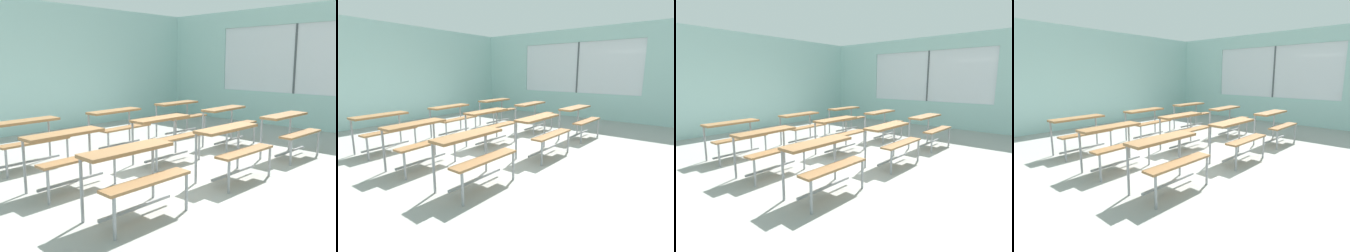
{
  "view_description": "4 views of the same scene",
  "coord_description": "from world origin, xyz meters",
  "views": [
    {
      "loc": [
        -3.81,
        -3.7,
        1.67
      ],
      "look_at": [
        0.44,
        0.45,
        0.61
      ],
      "focal_mm": 39.42,
      "sensor_mm": 36.0,
      "label": 1
    },
    {
      "loc": [
        -3.8,
        -3.3,
        1.6
      ],
      "look_at": [
        0.59,
        0.18,
        0.42
      ],
      "focal_mm": 28.0,
      "sensor_mm": 36.0,
      "label": 2
    },
    {
      "loc": [
        -3.8,
        -3.3,
        1.6
      ],
      "look_at": [
        0.7,
        0.6,
        0.53
      ],
      "focal_mm": 28.0,
      "sensor_mm": 36.0,
      "label": 3
    },
    {
      "loc": [
        -3.8,
        -3.3,
        1.6
      ],
      "look_at": [
        -0.49,
        -0.27,
        0.72
      ],
      "focal_mm": 28.0,
      "sensor_mm": 36.0,
      "label": 4
    }
  ],
  "objects": [
    {
      "name": "desk_bench_r0c1",
      "position": [
        0.43,
        -0.83,
        0.56
      ],
      "size": [
        1.11,
        0.6,
        0.74
      ],
      "rotation": [
        0.0,
        0.0,
        -0.01
      ],
      "color": "olive",
      "rests_on": "ground"
    },
    {
      "name": "desk_bench_r0c2",
      "position": [
        2.17,
        -0.82,
        0.56
      ],
      "size": [
        1.12,
        0.62,
        0.74
      ],
      "rotation": [
        0.0,
        0.0,
        -0.03
      ],
      "color": "olive",
      "rests_on": "ground"
    },
    {
      "name": "wall_right",
      "position": [
        5.0,
        -0.13,
        1.45
      ],
      "size": [
        0.12,
        9.0,
        3.0
      ],
      "color": "#A8D1CC",
      "rests_on": "ground"
    },
    {
      "name": "desk_bench_r1c0",
      "position": [
        -1.37,
        0.48,
        0.56
      ],
      "size": [
        1.12,
        0.64,
        0.74
      ],
      "rotation": [
        0.0,
        0.0,
        0.04
      ],
      "color": "olive",
      "rests_on": "ground"
    },
    {
      "name": "ground",
      "position": [
        0.0,
        0.0,
        -0.03
      ],
      "size": [
        10.0,
        9.0,
        0.05
      ],
      "primitive_type": "cube",
      "color": "#9E9E99"
    },
    {
      "name": "desk_bench_r1c1",
      "position": [
        0.42,
        0.48,
        0.56
      ],
      "size": [
        1.1,
        0.59,
        0.74
      ],
      "rotation": [
        0.0,
        0.0,
        -0.0
      ],
      "color": "olive",
      "rests_on": "ground"
    },
    {
      "name": "desk_bench_r0c0",
      "position": [
        -1.35,
        -0.8,
        0.56
      ],
      "size": [
        1.1,
        0.6,
        0.74
      ],
      "rotation": [
        0.0,
        0.0,
        -0.01
      ],
      "color": "olive",
      "rests_on": "ground"
    },
    {
      "name": "desk_bench_r2c2",
      "position": [
        2.23,
        1.81,
        0.56
      ],
      "size": [
        1.11,
        0.61,
        0.74
      ],
      "rotation": [
        0.0,
        0.0,
        -0.02
      ],
      "color": "olive",
      "rests_on": "ground"
    },
    {
      "name": "desk_bench_r1c2",
      "position": [
        2.18,
        0.48,
        0.56
      ],
      "size": [
        1.12,
        0.62,
        0.74
      ],
      "rotation": [
        0.0,
        0.0,
        0.03
      ],
      "color": "olive",
      "rests_on": "ground"
    },
    {
      "name": "desk_bench_r2c1",
      "position": [
        0.44,
        1.76,
        0.56
      ],
      "size": [
        1.13,
        0.64,
        0.74
      ],
      "rotation": [
        0.0,
        0.0,
        0.05
      ],
      "color": "olive",
      "rests_on": "ground"
    },
    {
      "name": "desk_bench_r2c0",
      "position": [
        -1.3,
        1.81,
        0.56
      ],
      "size": [
        1.12,
        0.63,
        0.74
      ],
      "rotation": [
        0.0,
        0.0,
        0.04
      ],
      "color": "olive",
      "rests_on": "ground"
    },
    {
      "name": "wall_back",
      "position": [
        0.0,
        4.5,
        1.5
      ],
      "size": [
        10.0,
        0.12,
        3.0
      ],
      "primitive_type": "cube",
      "color": "#A8D1CC",
      "rests_on": "ground"
    }
  ]
}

